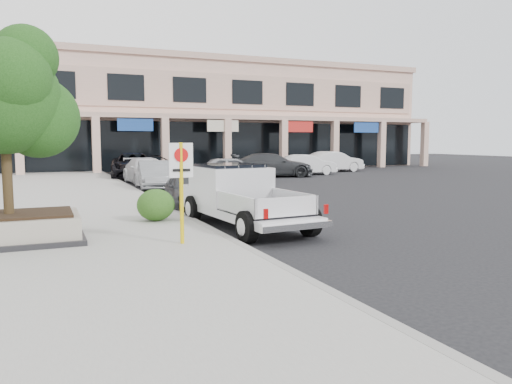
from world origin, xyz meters
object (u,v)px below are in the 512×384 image
curb_car_c (147,171)px  lot_car_e (275,163)px  planter (10,229)px  lot_car_d (158,165)px  lot_car_f (333,162)px  pickup_truck (246,197)px  lot_car_a (232,169)px  lot_car_c (272,165)px  no_parking_sign (181,179)px  lot_car_b (306,165)px  planter_tree (10,100)px  curb_car_b (155,175)px  curb_car_d (133,166)px  curb_car_a (189,190)px

curb_car_c → lot_car_e: size_ratio=1.17×
planter → curb_car_c: (6.22, 15.87, 0.26)m
curb_car_c → lot_car_d: size_ratio=1.00×
curb_car_c → lot_car_f: 16.44m
planter → pickup_truck: size_ratio=0.56×
lot_car_a → lot_car_d: (-2.64, 7.96, -0.06)m
lot_car_e → lot_car_f: 4.95m
lot_car_c → lot_car_e: 3.82m
no_parking_sign → lot_car_d: bearing=79.0°
lot_car_e → planter: bearing=152.5°
lot_car_b → no_parking_sign: bearing=144.0°
lot_car_a → lot_car_e: 8.77m
curb_car_c → lot_car_d: curb_car_c is taller
planter → lot_car_c: (15.12, 17.99, 0.33)m
planter_tree → curb_car_b: size_ratio=0.91×
curb_car_b → lot_car_b: bearing=33.8°
no_parking_sign → curb_car_b: size_ratio=0.53×
curb_car_d → lot_car_d: curb_car_d is taller
lot_car_c → pickup_truck: bearing=166.7°
lot_car_e → curb_car_b: bearing=139.5°
curb_car_b → lot_car_d: bearing=83.9°
lot_car_e → lot_car_b: bearing=-143.6°
curb_car_c → lot_car_c: (8.90, 2.11, 0.07)m
lot_car_d → lot_car_e: bearing=-88.9°
no_parking_sign → curb_car_d: bearing=83.3°
planter → planter_tree: bearing=49.0°
curb_car_c → curb_car_d: size_ratio=0.85×
curb_car_d → lot_car_e: size_ratio=1.38×
lot_car_e → lot_car_d: bearing=91.2°
lot_car_a → lot_car_f: lot_car_f is taller
lot_car_a → curb_car_d: bearing=49.1°
curb_car_b → lot_car_a: 5.49m
no_parking_sign → lot_car_f: 29.11m
planter_tree → lot_car_d: 24.27m
curb_car_b → curb_car_a: bearing=-85.0°
lot_car_d → lot_car_f: 13.58m
planter_tree → curb_car_a: size_ratio=1.03×
planter_tree → curb_car_b: planter_tree is taller
planter_tree → curb_car_c: 17.07m
planter_tree → pickup_truck: 6.41m
planter_tree → lot_car_f: planter_tree is taller
planter_tree → no_parking_sign: 4.31m
no_parking_sign → lot_car_b: 25.07m
planter_tree → lot_car_b: bearing=45.9°
planter → lot_car_b: lot_car_b is taller
planter_tree → lot_car_c: size_ratio=0.72×
curb_car_d → lot_car_f: 15.65m
no_parking_sign → lot_car_e: (13.28, 23.02, -0.89)m
planter → pickup_truck: pickup_truck is taller
curb_car_b → planter: bearing=-108.2°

